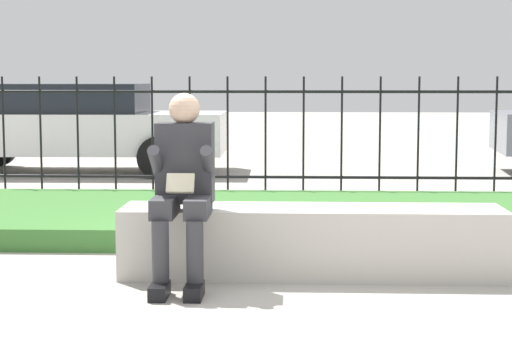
{
  "coord_description": "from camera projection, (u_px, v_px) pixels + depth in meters",
  "views": [
    {
      "loc": [
        0.1,
        -5.91,
        1.37
      ],
      "look_at": [
        -0.19,
        0.63,
        0.67
      ],
      "focal_mm": 60.0,
      "sensor_mm": 36.0,
      "label": 1
    }
  ],
  "objects": [
    {
      "name": "ground_plane",
      "position": [
        279.0,
        275.0,
        6.03
      ],
      "size": [
        60.0,
        60.0,
        0.0
      ],
      "primitive_type": "plane",
      "color": "#A8A399"
    },
    {
      "name": "stone_bench",
      "position": [
        312.0,
        245.0,
        5.99
      ],
      "size": [
        2.66,
        0.54,
        0.48
      ],
      "color": "beige",
      "rests_on": "ground_plane"
    },
    {
      "name": "person_seated_reader",
      "position": [
        183.0,
        180.0,
        5.67
      ],
      "size": [
        0.42,
        0.73,
        1.28
      ],
      "color": "black",
      "rests_on": "ground_plane"
    },
    {
      "name": "grass_berm",
      "position": [
        282.0,
        217.0,
        7.96
      ],
      "size": [
        8.78,
        2.52,
        0.18
      ],
      "color": "#3D7533",
      "rests_on": "ground_plane"
    },
    {
      "name": "iron_fence",
      "position": [
        284.0,
        137.0,
        9.53
      ],
      "size": [
        6.78,
        0.03,
        1.41
      ],
      "color": "black",
      "rests_on": "ground_plane"
    },
    {
      "name": "car_parked_left",
      "position": [
        69.0,
        125.0,
        12.65
      ],
      "size": [
        4.54,
        1.87,
        1.31
      ],
      "rotation": [
        0.0,
        0.0,
        0.02
      ],
      "color": "silver",
      "rests_on": "ground_plane"
    }
  ]
}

